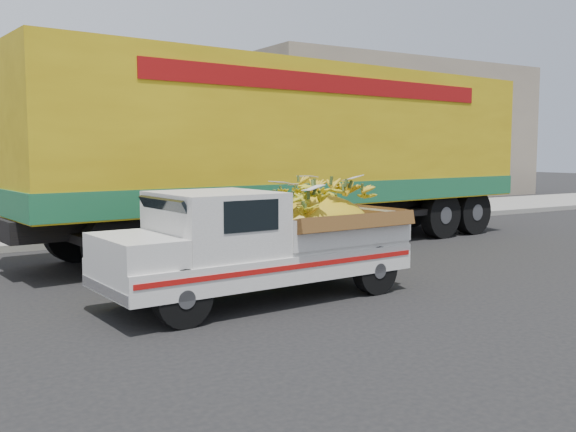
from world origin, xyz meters
TOP-DOWN VIEW (x-y plane):
  - ground at (0.00, 0.00)m, footprint 100.00×100.00m
  - curb at (0.00, 6.45)m, footprint 60.00×0.25m
  - sidewalk at (0.00, 8.55)m, footprint 60.00×4.00m
  - building_right at (14.00, 15.45)m, footprint 14.00×6.00m
  - pickup_truck at (-0.81, 0.07)m, footprint 4.43×1.89m
  - semi_trailer at (2.05, 4.00)m, footprint 12.04×3.71m

SIDE VIEW (x-z plane):
  - ground at x=0.00m, z-range 0.00..0.00m
  - sidewalk at x=0.00m, z-range 0.00..0.14m
  - curb at x=0.00m, z-range 0.00..0.15m
  - pickup_truck at x=-0.81m, z-range 0.06..1.58m
  - semi_trailer at x=2.05m, z-range 0.22..4.02m
  - building_right at x=14.00m, z-range 0.00..6.00m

